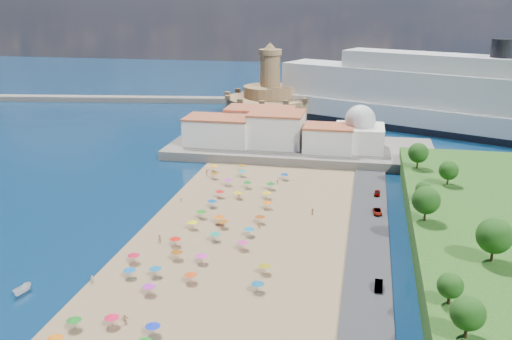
# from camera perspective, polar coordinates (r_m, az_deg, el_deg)

# --- Properties ---
(ground) EXTENTS (700.00, 700.00, 0.00)m
(ground) POSITION_cam_1_polar(r_m,az_deg,el_deg) (131.95, -3.84, -6.36)
(ground) COLOR #071938
(ground) RESTS_ON ground
(terrace) EXTENTS (90.00, 36.00, 3.00)m
(terrace) POSITION_cam_1_polar(r_m,az_deg,el_deg) (197.71, 4.42, 2.10)
(terrace) COLOR #59544C
(terrace) RESTS_ON ground
(jetty) EXTENTS (18.00, 70.00, 2.40)m
(jetty) POSITION_cam_1_polar(r_m,az_deg,el_deg) (234.71, 0.12, 4.47)
(jetty) COLOR #59544C
(jetty) RESTS_ON ground
(breakwater) EXTENTS (199.03, 34.77, 2.60)m
(breakwater) POSITION_cam_1_polar(r_m,az_deg,el_deg) (309.18, -16.44, 6.86)
(breakwater) COLOR #59544C
(breakwater) RESTS_ON ground
(waterfront_buildings) EXTENTS (57.00, 29.00, 11.00)m
(waterfront_buildings) POSITION_cam_1_polar(r_m,az_deg,el_deg) (198.68, 0.74, 4.12)
(waterfront_buildings) COLOR silver
(waterfront_buildings) RESTS_ON terrace
(domed_building) EXTENTS (16.00, 16.00, 15.00)m
(domed_building) POSITION_cam_1_polar(r_m,az_deg,el_deg) (192.73, 10.32, 3.77)
(domed_building) COLOR silver
(domed_building) RESTS_ON terrace
(fortress) EXTENTS (40.00, 40.00, 32.40)m
(fortress) POSITION_cam_1_polar(r_m,az_deg,el_deg) (262.58, 1.39, 7.03)
(fortress) COLOR #9D794E
(fortress) RESTS_ON ground
(cruise_ship) EXTENTS (165.58, 92.33, 37.20)m
(cruise_ship) POSITION_cam_1_polar(r_m,az_deg,el_deg) (241.40, 17.70, 6.39)
(cruise_ship) COLOR black
(cruise_ship) RESTS_ON ground
(beach_parasols) EXTENTS (31.36, 116.85, 2.20)m
(beach_parasols) POSITION_cam_1_polar(r_m,az_deg,el_deg) (121.62, -5.82, -7.41)
(beach_parasols) COLOR gray
(beach_parasols) RESTS_ON beach
(beachgoers) EXTENTS (38.69, 100.49, 1.85)m
(beachgoers) POSITION_cam_1_polar(r_m,az_deg,el_deg) (130.95, -4.21, -6.02)
(beachgoers) COLOR tan
(beachgoers) RESTS_ON beach
(parked_cars) EXTENTS (2.45, 81.29, 1.37)m
(parked_cars) POSITION_cam_1_polar(r_m,az_deg,el_deg) (125.06, 12.10, -7.42)
(parked_cars) COLOR gray
(parked_cars) RESTS_ON promenade
(hillside_trees) EXTENTS (18.66, 107.99, 8.32)m
(hillside_trees) POSITION_cam_1_polar(r_m,az_deg,el_deg) (120.44, 18.60, -4.33)
(hillside_trees) COLOR #382314
(hillside_trees) RESTS_ON hillside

